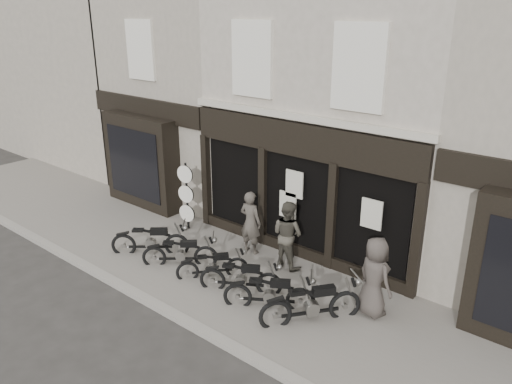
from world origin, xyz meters
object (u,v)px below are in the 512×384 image
Objects in this scene: motorcycle_0 at (151,243)px; advert_sign_post at (187,199)px; motorcycle_2 at (213,268)px; motorcycle_1 at (181,255)px; motorcycle_5 at (312,307)px; man_left at (251,222)px; motorcycle_3 at (242,280)px; man_right at (375,277)px; man_centre at (288,234)px; motorcycle_4 at (270,296)px.

advert_sign_post is (-0.43, 1.81, 0.69)m from motorcycle_0.
motorcycle_2 is (2.27, 0.18, -0.06)m from motorcycle_0.
motorcycle_0 reaches higher than motorcycle_1.
man_left is at bearing 99.12° from motorcycle_5.
motorcycle_2 is 0.84× the size of motorcycle_3.
motorcycle_2 is at bearing 36.37° from man_right.
man_right is at bearing -9.52° from motorcycle_3.
man_centre is at bearing -11.38° from motorcycle_0.
man_left is 0.99× the size of man_centre.
motorcycle_4 is 2.92m from man_left.
motorcycle_3 is 1.01m from motorcycle_4.
motorcycle_0 reaches higher than motorcycle_3.
man_left is 0.97× the size of man_right.
motorcycle_5 reaches higher than motorcycle_1.
motorcycle_2 is at bearing -35.51° from motorcycle_0.
advert_sign_post reaches higher than motorcycle_3.
motorcycle_0 is at bearing 151.52° from motorcycle_3.
motorcycle_5 is 1.11× the size of man_left.
motorcycle_5 reaches higher than motorcycle_4.
motorcycle_3 reaches higher than motorcycle_2.
man_right is at bearing -27.94° from motorcycle_1.
motorcycle_0 is 1.00× the size of man_left.
man_left is at bearing 106.51° from motorcycle_4.
motorcycle_0 is 0.90× the size of motorcycle_5.
motorcycle_5 is at bearing 144.17° from man_centre.
motorcycle_4 is 1.04× the size of man_left.
advert_sign_post reaches higher than motorcycle_0.
motorcycle_2 is 4.18m from man_right.
motorcycle_5 is 1.55m from man_right.
motorcycle_5 is at bearing -26.13° from advert_sign_post.
motorcycle_2 is 0.68× the size of advert_sign_post.
man_left is at bearing -9.38° from advert_sign_post.
motorcycle_3 is 4.15m from advert_sign_post.
advert_sign_post reaches higher than man_left.
motorcycle_0 is 0.98× the size of man_right.
motorcycle_3 is 1.85m from man_centre.
man_centre is at bearing -9.45° from advert_sign_post.
man_left is 0.81× the size of advert_sign_post.
man_centre is at bearing 9.19° from man_right.
motorcycle_2 is 3.07m from motorcycle_5.
motorcycle_5 reaches higher than motorcycle_3.
man_right is at bearing -14.82° from advert_sign_post.
man_centre is at bearing 82.44° from motorcycle_4.
advert_sign_post reaches higher than motorcycle_2.
motorcycle_1 is 1.13m from motorcycle_2.
motorcycle_2 is at bearing 90.75° from man_left.
motorcycle_4 is (3.15, -0.09, 0.02)m from motorcycle_1.
motorcycle_4 is 1.06m from motorcycle_5.
man_left is 2.57m from advert_sign_post.
motorcycle_0 is 0.99× the size of man_centre.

